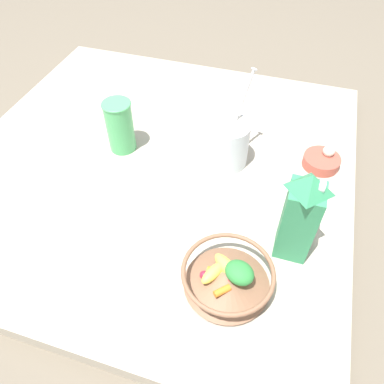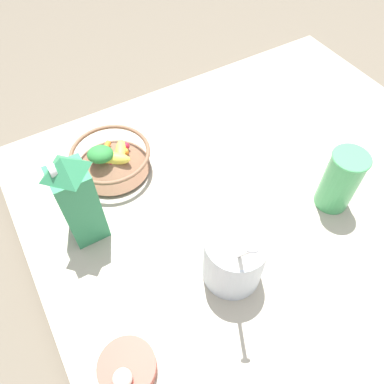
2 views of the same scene
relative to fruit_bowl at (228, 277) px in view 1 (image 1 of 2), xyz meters
The scene contains 7 objects.
ground_plane 0.45m from the fruit_bowl, 41.72° to the left, with size 6.00×6.00×0.00m, color #665B4C.
countertop 0.45m from the fruit_bowl, 41.72° to the left, with size 1.11×1.11×0.05m.
fruit_bowl is the anchor object (origin of this frame).
milk_carton 0.20m from the fruit_bowl, 40.08° to the right, with size 0.07×0.07×0.24m.
yogurt_tub 0.40m from the fruit_bowl, 14.16° to the left, with size 0.14×0.12×0.26m.
drinking_cup 0.54m from the fruit_bowl, 48.78° to the left, with size 0.08×0.08×0.16m.
garlic_bowl 0.48m from the fruit_bowl, 20.14° to the right, with size 0.10×0.10×0.06m.
Camera 1 is at (-0.73, -0.34, 0.79)m, focal length 35.00 mm.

